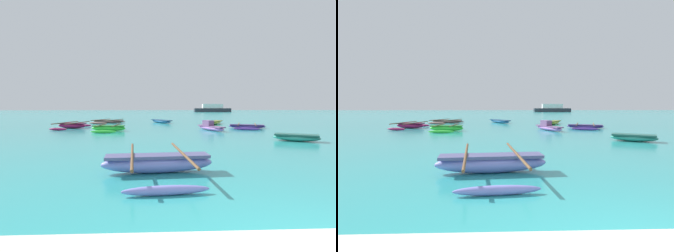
{
  "view_description": "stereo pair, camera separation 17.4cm",
  "coord_description": "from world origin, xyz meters",
  "views": [
    {
      "loc": [
        -2.3,
        -2.33,
        1.77
      ],
      "look_at": [
        -1.38,
        17.93,
        0.25
      ],
      "focal_mm": 28.0,
      "sensor_mm": 36.0,
      "label": 1
    },
    {
      "loc": [
        -2.13,
        -2.34,
        1.77
      ],
      "look_at": [
        -1.38,
        17.93,
        0.25
      ],
      "focal_mm": 28.0,
      "sensor_mm": 36.0,
      "label": 2
    }
  ],
  "objects": [
    {
      "name": "moored_boat_0",
      "position": [
        1.72,
        16.83,
        0.26
      ],
      "size": [
        1.68,
        3.2,
        0.73
      ],
      "rotation": [
        0.0,
        0.0,
        -1.2
      ],
      "color": "#C073CA",
      "rests_on": "ground_plane"
    },
    {
      "name": "moored_boat_1",
      "position": [
        3.39,
        23.29,
        0.19
      ],
      "size": [
        2.6,
        3.49,
        0.33
      ],
      "rotation": [
        0.0,
        0.0,
        1.0
      ],
      "color": "gold",
      "rests_on": "ground_plane"
    },
    {
      "name": "moored_boat_2",
      "position": [
        -7.45,
        25.84,
        0.17
      ],
      "size": [
        3.61,
        4.49,
        0.37
      ],
      "rotation": [
        0.0,
        0.0,
        -0.37
      ],
      "color": "#8E5B56",
      "rests_on": "ground_plane"
    },
    {
      "name": "moored_boat_3",
      "position": [
        -9.11,
        19.11,
        0.24
      ],
      "size": [
        2.47,
        4.31,
        0.49
      ],
      "rotation": [
        0.0,
        0.0,
        -0.22
      ],
      "color": "#A41B55",
      "rests_on": "ground_plane"
    },
    {
      "name": "moored_boat_4",
      "position": [
        5.09,
        18.6,
        0.16
      ],
      "size": [
        3.19,
        4.39,
        0.35
      ],
      "rotation": [
        0.0,
        0.0,
        -0.34
      ],
      "color": "#5D349B",
      "rests_on": "ground_plane"
    },
    {
      "name": "moored_boat_5",
      "position": [
        -5.71,
        16.58,
        0.21
      ],
      "size": [
        2.46,
        3.26,
        0.46
      ],
      "rotation": [
        0.0,
        0.0,
        -0.06
      ],
      "color": "#40E542",
      "rests_on": "ground_plane"
    },
    {
      "name": "moored_boat_6",
      "position": [
        4.86,
        10.65,
        0.2
      ],
      "size": [
        2.33,
        1.81,
        0.36
      ],
      "rotation": [
        0.0,
        0.0,
        -0.52
      ],
      "color": "teal",
      "rests_on": "ground_plane"
    },
    {
      "name": "moored_boat_7",
      "position": [
        -2.26,
        4.6,
        0.26
      ],
      "size": [
        3.04,
        3.98,
        0.54
      ],
      "rotation": [
        0.0,
        0.0,
        0.09
      ],
      "color": "#8181D7",
      "rests_on": "ground_plane"
    },
    {
      "name": "moored_boat_8",
      "position": [
        -1.76,
        25.89,
        0.19
      ],
      "size": [
        2.47,
        3.65,
        0.33
      ],
      "rotation": [
        0.0,
        0.0,
        -1.07
      ],
      "color": "#256BA9",
      "rests_on": "ground_plane"
    },
    {
      "name": "distant_ferry",
      "position": [
        15.77,
        81.12,
        1.04
      ],
      "size": [
        11.63,
        2.56,
        2.56
      ],
      "color": "#2D333D",
      "rests_on": "ground_plane"
    }
  ]
}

